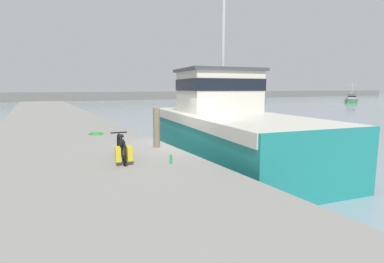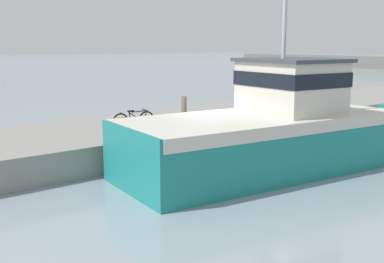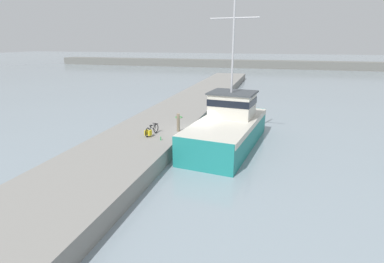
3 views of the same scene
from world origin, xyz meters
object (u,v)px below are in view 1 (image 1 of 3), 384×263
(fishing_boat_main, at_px, (225,126))
(mooring_post, at_px, (156,128))
(boat_orange_near, at_px, (351,100))
(water_bottle_on_curb, at_px, (171,159))
(bicycle_touring, at_px, (122,150))
(boat_white_moored, at_px, (258,99))

(fishing_boat_main, relative_size, mooring_post, 9.02)
(boat_orange_near, distance_m, water_bottle_on_curb, 62.62)
(water_bottle_on_curb, bearing_deg, bicycle_touring, 142.84)
(boat_white_moored, distance_m, bicycle_touring, 56.19)
(fishing_boat_main, relative_size, boat_orange_near, 1.78)
(boat_white_moored, bearing_deg, boat_orange_near, 179.08)
(bicycle_touring, relative_size, mooring_post, 1.32)
(fishing_boat_main, relative_size, bicycle_touring, 6.82)
(mooring_post, relative_size, water_bottle_on_curb, 5.53)
(fishing_boat_main, distance_m, water_bottle_on_curb, 5.07)
(boat_orange_near, xyz_separation_m, water_bottle_on_curb, (-53.98, -31.73, 0.49))
(fishing_boat_main, bearing_deg, boat_orange_near, 36.99)
(boat_white_moored, height_order, bicycle_touring, boat_white_moored)
(fishing_boat_main, height_order, boat_orange_near, fishing_boat_main)
(fishing_boat_main, bearing_deg, bicycle_touring, -145.68)
(water_bottle_on_curb, bearing_deg, mooring_post, 77.70)
(bicycle_touring, xyz_separation_m, water_bottle_on_curb, (1.02, -0.77, -0.20))
(boat_orange_near, bearing_deg, mooring_post, 79.74)
(boat_white_moored, distance_m, water_bottle_on_curb, 56.05)
(bicycle_touring, bearing_deg, water_bottle_on_curb, -29.00)
(boat_orange_near, bearing_deg, boat_white_moored, 20.13)
(bicycle_touring, distance_m, mooring_post, 2.08)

